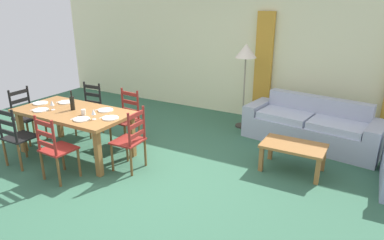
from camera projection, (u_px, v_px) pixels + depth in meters
name	position (u px, v px, depth m)	size (l,w,h in m)	color
ground_plane	(148.00, 174.00, 5.05)	(9.60, 9.60, 0.02)	#336148
wall_far	(238.00, 52.00, 7.31)	(9.60, 0.16, 2.70)	beige
curtain_panel_left	(263.00, 68.00, 6.99)	(0.35, 0.08, 2.20)	gold
dining_table	(74.00, 116.00, 5.48)	(1.90, 0.96, 0.75)	#9A6534
dining_chair_near_left	(17.00, 136.00, 5.15)	(0.42, 0.40, 0.96)	black
dining_chair_near_right	(55.00, 148.00, 4.73)	(0.44, 0.43, 0.96)	maroon
dining_chair_far_left	(89.00, 109.00, 6.41)	(0.44, 0.42, 0.96)	black
dining_chair_far_right	(126.00, 118.00, 5.95)	(0.45, 0.43, 0.96)	maroon
dining_chair_head_west	(27.00, 115.00, 6.08)	(0.41, 0.43, 0.96)	black
dining_chair_head_east	(131.00, 140.00, 5.03)	(0.42, 0.44, 0.96)	maroon
dinner_plate_near_left	(41.00, 110.00, 5.45)	(0.24, 0.24, 0.02)	white
fork_near_left	(35.00, 109.00, 5.52)	(0.02, 0.17, 0.01)	silver
dinner_plate_near_right	(82.00, 119.00, 5.03)	(0.24, 0.24, 0.02)	white
fork_near_right	(74.00, 118.00, 5.10)	(0.02, 0.17, 0.01)	silver
dinner_plate_far_left	(66.00, 102.00, 5.86)	(0.24, 0.24, 0.02)	white
fork_far_left	(60.00, 101.00, 5.93)	(0.02, 0.17, 0.01)	silver
dinner_plate_far_right	(106.00, 110.00, 5.44)	(0.24, 0.24, 0.02)	white
fork_far_right	(99.00, 109.00, 5.51)	(0.02, 0.17, 0.01)	silver
dinner_plate_head_west	(40.00, 103.00, 5.81)	(0.24, 0.24, 0.02)	white
fork_head_west	(35.00, 102.00, 5.88)	(0.02, 0.17, 0.01)	silver
dinner_plate_head_east	(111.00, 118.00, 5.08)	(0.24, 0.24, 0.02)	white
fork_head_east	(103.00, 117.00, 5.15)	(0.02, 0.17, 0.01)	silver
wine_bottle	(72.00, 103.00, 5.45)	(0.07, 0.07, 0.32)	black
wine_glass_near_left	(52.00, 103.00, 5.45)	(0.06, 0.06, 0.16)	white
wine_glass_near_right	(93.00, 112.00, 5.01)	(0.06, 0.06, 0.16)	white
coffee_cup_primary	(84.00, 112.00, 5.23)	(0.07, 0.07, 0.09)	beige
couch	(312.00, 127.00, 6.03)	(2.37, 1.11, 0.80)	#A1A8BC
coffee_table	(293.00, 149.00, 5.03)	(0.90, 0.56, 0.42)	#9A6534
standing_lamp	(246.00, 56.00, 6.44)	(0.40, 0.40, 1.64)	#332D28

